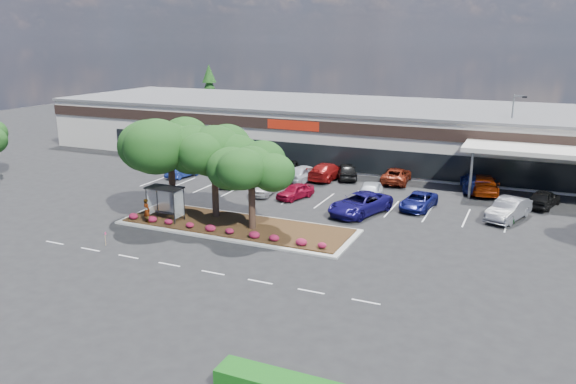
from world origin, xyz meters
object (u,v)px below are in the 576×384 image
at_px(survey_stake, 105,237).
at_px(car_0, 183,171).
at_px(light_pole, 510,143).
at_px(car_1, 232,176).

relative_size(survey_stake, car_0, 0.24).
bearing_deg(survey_stake, light_pole, 52.16).
distance_m(light_pole, survey_stake, 39.28).
height_order(light_pole, car_0, light_pole).
bearing_deg(light_pole, survey_stake, -127.84).
relative_size(survey_stake, car_1, 0.19).
relative_size(car_0, car_1, 0.81).
bearing_deg(survey_stake, car_0, 108.90).
height_order(survey_stake, car_0, car_0).
distance_m(survey_stake, car_0, 19.96).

